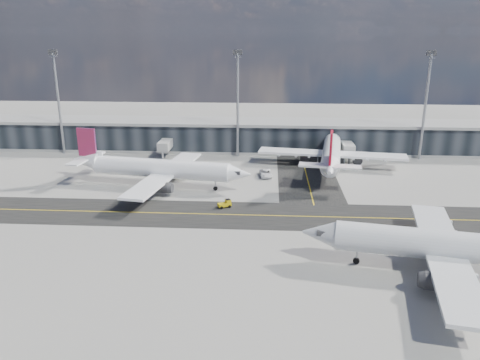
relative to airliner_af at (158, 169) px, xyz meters
The scene contains 9 objects.
ground 26.17m from the airliner_af, 51.73° to the right, with size 300.00×300.00×0.00m, color gray.
taxiway_lanes 22.47m from the airliner_af, 25.61° to the right, with size 180.00×63.00×0.03m.
terminal_concourse 38.18m from the airliner_af, 65.15° to the left, with size 152.00×19.80×8.80m.
floodlight_masts 33.99m from the airliner_af, 59.99° to the left, with size 102.50×0.70×28.90m.
airliner_af is the anchor object (origin of this frame).
airliner_redtail 44.16m from the airliner_af, 23.07° to the left, with size 38.03×44.44×13.17m.
airliner_near 63.87m from the airliner_af, 35.81° to the right, with size 44.07×37.78×13.09m.
baggage_tug 20.82m from the airliner_af, 37.61° to the right, with size 2.88×2.25×1.63m.
service_van 25.84m from the airliner_af, 20.06° to the left, with size 2.73×5.92×1.64m, color white.
Camera 1 is at (8.58, -79.04, 33.55)m, focal length 35.00 mm.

